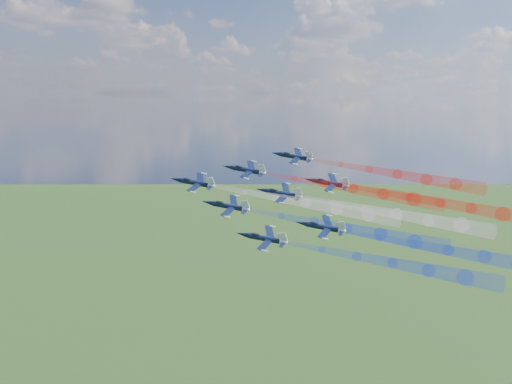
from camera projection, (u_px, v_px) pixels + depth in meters
jet_lead at (195, 183)px, 153.23m from camera, size 16.77×16.80×9.02m
trail_lead at (306, 203)px, 149.17m from camera, size 36.47×41.13×13.15m
jet_inner_left at (228, 206)px, 144.21m from camera, size 16.77×16.80×9.02m
trail_inner_left at (347, 228)px, 140.15m from camera, size 36.47×41.13×13.15m
jet_inner_right at (246, 170)px, 160.72m from camera, size 16.77×16.80×9.02m
trail_inner_right at (353, 189)px, 156.66m from camera, size 36.47×41.13×13.15m
jet_outer_left at (264, 238)px, 135.53m from camera, size 16.77×16.80×9.02m
trail_outer_left at (392, 263)px, 131.47m from camera, size 36.47×41.13×13.15m
jet_center_third at (281, 193)px, 151.07m from camera, size 16.77×16.80×9.02m
trail_center_third at (396, 214)px, 147.01m from camera, size 36.47×41.13×13.15m
jet_outer_right at (294, 157)px, 168.39m from camera, size 16.77×16.80×9.02m
trail_outer_right at (397, 174)px, 164.33m from camera, size 36.47×41.13×13.15m
jet_rear_left at (323, 227)px, 139.74m from camera, size 16.77×16.80×9.02m
trail_rear_left at (449, 251)px, 135.68m from camera, size 36.47×41.13×13.15m
jet_rear_right at (329, 183)px, 157.98m from camera, size 16.77×16.80×9.02m
trail_rear_right at (440, 203)px, 153.92m from camera, size 36.47×41.13×13.15m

